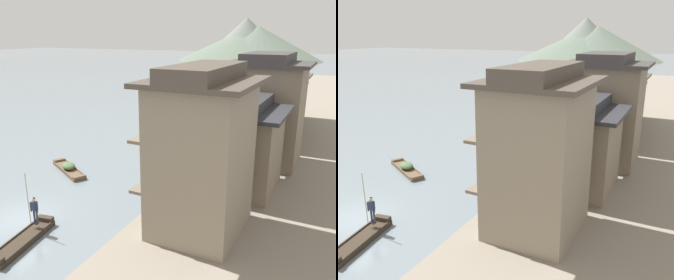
{
  "view_description": "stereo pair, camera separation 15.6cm",
  "coord_description": "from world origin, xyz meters",
  "views": [
    {
      "loc": [
        16.61,
        -12.82,
        10.77
      ],
      "look_at": [
        3.22,
        13.8,
        1.72
      ],
      "focal_mm": 37.59,
      "sensor_mm": 36.0,
      "label": 1
    },
    {
      "loc": [
        16.75,
        -12.75,
        10.77
      ],
      "look_at": [
        3.22,
        13.8,
        1.72
      ],
      "focal_mm": 37.59,
      "sensor_mm": 36.0,
      "label": 2
    }
  ],
  "objects": [
    {
      "name": "boat_moored_far",
      "position": [
        3.17,
        51.26,
        0.25
      ],
      "size": [
        3.09,
        3.43,
        0.69
      ],
      "color": "brown",
      "rests_on": "ground"
    },
    {
      "name": "mooring_post_dock_mid",
      "position": [
        7.22,
        14.52,
        1.06
      ],
      "size": [
        0.2,
        0.2,
        0.86
      ],
      "primitive_type": "cylinder",
      "color": "#473828",
      "rests_on": "riverbank_right"
    },
    {
      "name": "house_waterfront_far",
      "position": [
        10.43,
        30.03,
        3.63
      ],
      "size": [
        5.26,
        8.3,
        6.14
      ],
      "color": "#7F705B",
      "rests_on": "riverbank_right"
    },
    {
      "name": "boat_midriver_upstream",
      "position": [
        4.5,
        27.59,
        0.17
      ],
      "size": [
        1.53,
        4.28,
        0.52
      ],
      "color": "#232326",
      "rests_on": "ground"
    },
    {
      "name": "boat_moored_third",
      "position": [
        5.59,
        17.47,
        0.15
      ],
      "size": [
        1.97,
        5.42,
        0.45
      ],
      "color": "#33281E",
      "rests_on": "ground"
    },
    {
      "name": "mooring_post_dock_near",
      "position": [
        7.22,
        5.23,
        1.07
      ],
      "size": [
        0.2,
        0.2,
        0.87
      ],
      "primitive_type": "cylinder",
      "color": "#473828",
      "rests_on": "riverbank_right"
    },
    {
      "name": "house_waterfront_second",
      "position": [
        10.82,
        9.39,
        3.64
      ],
      "size": [
        6.03,
        5.93,
        6.14
      ],
      "color": "#7F705B",
      "rests_on": "riverbank_right"
    },
    {
      "name": "ground_plane",
      "position": [
        0.0,
        0.0,
        0.0
      ],
      "size": [
        400.0,
        400.0,
        0.0
      ],
      "primitive_type": "plane",
      "color": "slate"
    },
    {
      "name": "hill_far_centre",
      "position": [
        -17.58,
        137.52,
        6.85
      ],
      "size": [
        51.52,
        51.52,
        13.7
      ],
      "primitive_type": "cone",
      "color": "#5B6B5B",
      "rests_on": "ground"
    },
    {
      "name": "boat_foreground_poled",
      "position": [
        2.33,
        -1.7,
        0.18
      ],
      "size": [
        1.83,
        4.51,
        0.54
      ],
      "color": "#33281E",
      "rests_on": "ground"
    },
    {
      "name": "boat_moored_second",
      "position": [
        -3.33,
        42.5,
        0.15
      ],
      "size": [
        4.74,
        3.69,
        0.47
      ],
      "color": "brown",
      "rests_on": "ground"
    },
    {
      "name": "riverbank_right",
      "position": [
        15.87,
        30.0,
        0.32
      ],
      "size": [
        18.0,
        110.0,
        0.63
      ],
      "primitive_type": "cube",
      "color": "gray",
      "rests_on": "ground"
    },
    {
      "name": "hill_far_east",
      "position": [
        -22.32,
        137.7,
        6.44
      ],
      "size": [
        56.96,
        56.96,
        12.87
      ],
      "primitive_type": "cone",
      "color": "#5B6B5B",
      "rests_on": "ground"
    },
    {
      "name": "boat_moored_nearest",
      "position": [
        4.58,
        33.65,
        0.21
      ],
      "size": [
        2.17,
        5.49,
        0.67
      ],
      "color": "#423328",
      "rests_on": "ground"
    },
    {
      "name": "hill_far_west",
      "position": [
        -22.85,
        138.52,
        8.58
      ],
      "size": [
        37.77,
        37.77,
        17.16
      ],
      "primitive_type": "cone",
      "color": "slate",
      "rests_on": "ground"
    },
    {
      "name": "mooring_post_dock_far",
      "position": [
        7.22,
        23.88,
        1.01
      ],
      "size": [
        0.2,
        0.2,
        0.76
      ],
      "primitive_type": "cylinder",
      "color": "#473828",
      "rests_on": "riverbank_right"
    },
    {
      "name": "boat_upstream_distant",
      "position": [
        -1.6,
        22.69,
        0.12
      ],
      "size": [
        4.45,
        2.14,
        0.36
      ],
      "color": "#423328",
      "rests_on": "ground"
    },
    {
      "name": "house_waterfront_nearest",
      "position": [
        10.51,
        3.13,
        4.94
      ],
      "size": [
        5.44,
        6.04,
        8.74
      ],
      "color": "gray",
      "rests_on": "riverbank_right"
    },
    {
      "name": "house_waterfront_tall",
      "position": [
        11.16,
        15.22,
        4.94
      ],
      "size": [
        6.73,
        5.5,
        8.74
      ],
      "color": "#7F705B",
      "rests_on": "riverbank_right"
    },
    {
      "name": "boatman_person",
      "position": [
        2.09,
        -0.49,
        1.55
      ],
      "size": [
        0.56,
        0.29,
        3.04
      ],
      "color": "black",
      "rests_on": "boat_foreground_poled"
    },
    {
      "name": "boat_midriver_drifting",
      "position": [
        -2.62,
        7.4,
        0.24
      ],
      "size": [
        4.8,
        3.23,
        0.72
      ],
      "color": "brown",
      "rests_on": "ground"
    },
    {
      "name": "house_waterfront_narrow",
      "position": [
        10.58,
        22.26,
        3.63
      ],
      "size": [
        5.56,
        7.99,
        6.14
      ],
      "color": "brown",
      "rests_on": "riverbank_right"
    }
  ]
}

